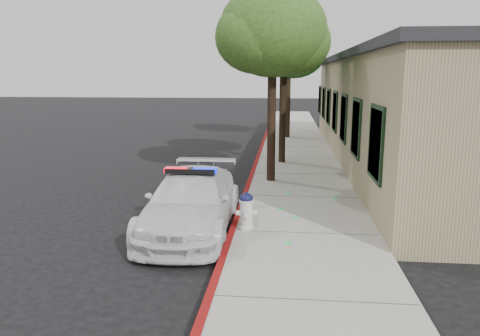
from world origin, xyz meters
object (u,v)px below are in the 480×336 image
police_car (191,202)px  street_tree_mid (284,46)px  fire_hydrant (246,211)px  street_tree_near (273,35)px  street_tree_far (289,49)px  clapboard_building (431,110)px

police_car → street_tree_mid: bearing=75.4°
fire_hydrant → street_tree_near: size_ratio=0.14×
fire_hydrant → street_tree_far: bearing=76.9°
fire_hydrant → street_tree_mid: bearing=75.4°
clapboard_building → fire_hydrant: clapboard_building is taller
police_car → street_tree_near: 6.24m
clapboard_building → street_tree_far: bearing=130.4°
street_tree_mid → street_tree_near: bearing=-95.6°
fire_hydrant → street_tree_far: street_tree_far is taller
street_tree_near → clapboard_building: bearing=34.4°
clapboard_building → street_tree_near: bearing=-145.6°
fire_hydrant → street_tree_mid: 8.95m
street_tree_far → street_tree_near: bearing=-93.0°
police_car → street_tree_near: street_tree_near is taller
fire_hydrant → street_tree_mid: size_ratio=0.14×
street_tree_mid → clapboard_building: bearing=8.6°
police_car → fire_hydrant: size_ratio=5.56×
police_car → fire_hydrant: (1.25, -0.23, -0.10)m
fire_hydrant → street_tree_near: 6.28m
clapboard_building → street_tree_near: size_ratio=3.50×
police_car → street_tree_far: bearing=81.2°
street_tree_mid → street_tree_far: (0.23, 7.22, 0.26)m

